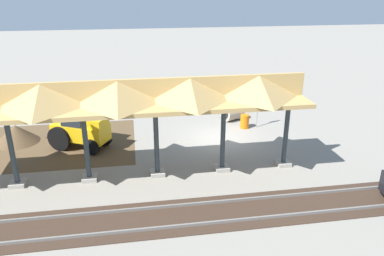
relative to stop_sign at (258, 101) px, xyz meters
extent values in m
plane|color=gray|center=(2.88, 1.36, -1.80)|extent=(120.00, 120.00, 0.00)
cube|color=brown|center=(12.97, 0.77, -1.80)|extent=(9.93, 7.00, 0.01)
cube|color=#9E998E|center=(0.39, 5.53, -1.70)|extent=(0.70, 0.70, 0.20)
cylinder|color=#2D383D|center=(0.39, 5.53, 0.00)|extent=(0.24, 0.24, 3.60)
cube|color=#9E998E|center=(3.67, 5.53, -1.70)|extent=(0.70, 0.70, 0.20)
cylinder|color=#2D383D|center=(3.67, 5.53, 0.00)|extent=(0.24, 0.24, 3.60)
cube|color=#9E998E|center=(6.96, 5.53, -1.70)|extent=(0.70, 0.70, 0.20)
cylinder|color=#2D383D|center=(6.96, 5.53, 0.00)|extent=(0.24, 0.24, 3.60)
cube|color=#9E998E|center=(10.24, 5.53, -1.70)|extent=(0.70, 0.70, 0.20)
cylinder|color=#2D383D|center=(10.24, 5.53, 0.00)|extent=(0.24, 0.24, 3.60)
cube|color=#9E998E|center=(13.53, 5.53, -1.70)|extent=(0.70, 0.70, 0.20)
cylinder|color=#2D383D|center=(13.53, 5.53, 0.00)|extent=(0.24, 0.24, 3.60)
cube|color=tan|center=(8.60, 5.53, 1.90)|extent=(17.63, 3.20, 0.20)
cube|color=tan|center=(8.60, 5.53, 2.55)|extent=(17.63, 0.20, 1.10)
pyramid|color=tan|center=(2.03, 5.53, 2.55)|extent=(2.96, 3.20, 1.10)
pyramid|color=tan|center=(5.31, 5.53, 2.55)|extent=(2.96, 3.20, 1.10)
pyramid|color=tan|center=(8.60, 5.53, 2.55)|extent=(2.96, 3.20, 1.10)
pyramid|color=tan|center=(11.89, 5.53, 2.55)|extent=(2.96, 3.20, 1.10)
cube|color=slate|center=(2.88, 8.57, -1.73)|extent=(60.00, 0.08, 0.15)
cube|color=slate|center=(2.88, 10.01, -1.73)|extent=(60.00, 0.08, 0.15)
cube|color=#38281E|center=(2.88, 9.29, -1.79)|extent=(60.00, 2.58, 0.03)
cylinder|color=gray|center=(0.00, 0.00, -0.65)|extent=(0.06, 0.06, 2.30)
cylinder|color=red|center=(0.00, 0.00, 0.31)|extent=(0.75, 0.18, 0.76)
cube|color=#EAB214|center=(11.01, 1.49, -0.83)|extent=(3.44, 2.64, 0.90)
cube|color=#1E262D|center=(11.19, 1.40, 0.32)|extent=(1.69, 1.64, 1.40)
cube|color=#EAB214|center=(10.10, 1.97, -0.13)|extent=(1.53, 1.50, 0.50)
cylinder|color=black|center=(11.53, 0.41, -1.10)|extent=(1.38, 0.92, 1.40)
cylinder|color=black|center=(12.19, 1.68, -1.10)|extent=(1.38, 0.92, 1.40)
cylinder|color=black|center=(9.74, 1.42, -1.35)|extent=(0.94, 0.68, 0.90)
cylinder|color=black|center=(10.35, 2.57, -1.35)|extent=(0.94, 0.68, 0.90)
cylinder|color=#EAB214|center=(12.83, 0.53, 0.27)|extent=(1.03, 0.65, 1.41)
cylinder|color=#EAB214|center=(13.57, 0.14, 0.28)|extent=(0.86, 0.56, 1.38)
cube|color=#47474C|center=(13.90, -0.03, -0.37)|extent=(0.90, 0.99, 0.40)
cone|color=brown|center=(14.94, 0.05, -1.80)|extent=(5.21, 5.21, 2.15)
cylinder|color=#9E9384|center=(1.20, -1.66, -1.26)|extent=(1.66, 1.53, 1.08)
cylinder|color=black|center=(1.80, -1.38, -1.26)|extent=(0.31, 0.65, 0.70)
cylinder|color=orange|center=(0.82, 0.01, -1.35)|extent=(0.56, 0.56, 0.90)
camera|label=1|loc=(7.95, 22.10, 7.12)|focal=35.00mm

